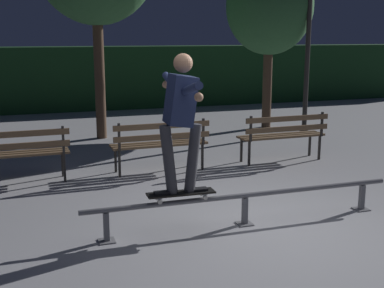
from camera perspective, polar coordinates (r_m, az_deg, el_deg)
ground_plane at (r=6.10m, az=6.49°, el=-9.38°), size 90.00×90.00×0.00m
hedge_backdrop at (r=15.98m, az=-9.72°, el=7.33°), size 24.00×1.20×1.88m
grind_rail at (r=6.13m, az=5.95°, el=-6.26°), size 3.90×0.18×0.39m
skateboard at (r=5.81m, az=-1.24°, el=-5.55°), size 0.79×0.22×0.09m
skateboarder at (r=5.60m, az=-1.26°, el=3.62°), size 0.62×1.41×1.56m
park_bench_leftmost at (r=8.08m, az=-19.20°, el=-0.65°), size 1.61×0.44×0.88m
park_bench_left_center at (r=8.35m, az=-3.54°, el=0.40°), size 1.61×0.44×0.88m
park_bench_right_center at (r=9.18m, az=10.20°, el=1.30°), size 1.61×0.44×0.88m
tree_far_right at (r=12.50m, az=8.67°, el=14.89°), size 2.05×2.05×4.00m
lamp_post_right at (r=11.97m, az=12.94°, el=13.03°), size 0.32×0.32×3.90m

